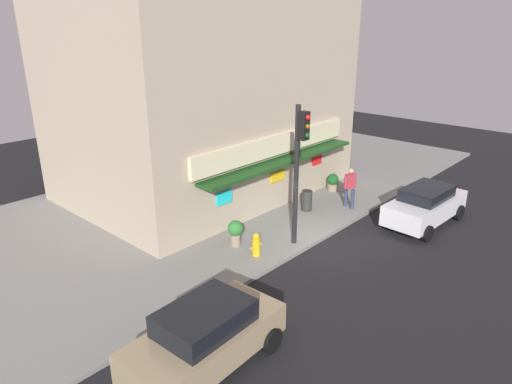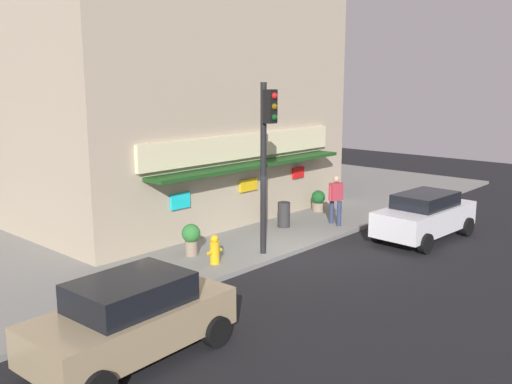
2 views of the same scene
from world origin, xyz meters
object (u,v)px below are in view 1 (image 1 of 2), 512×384
object	(u,v)px
potted_plant_by_doorway	(235,231)
parked_car_tan	(205,336)
pedestrian	(350,186)
potted_plant_by_window	(333,182)
fire_hydrant	(256,245)
parked_car_white	(425,205)
traffic_light	(299,158)
trash_can	(307,201)

from	to	relation	value
potted_plant_by_doorway	parked_car_tan	size ratio (longest dim) A/B	0.24
pedestrian	potted_plant_by_doorway	xyz separation A→B (m)	(-5.89, 1.11, -0.43)
potted_plant_by_doorway	parked_car_tan	world-z (taller)	parked_car_tan
potted_plant_by_doorway	potted_plant_by_window	world-z (taller)	potted_plant_by_doorway
fire_hydrant	parked_car_white	size ratio (longest dim) A/B	0.20
fire_hydrant	potted_plant_by_doorway	bearing A→B (deg)	86.14
parked_car_white	parked_car_tan	xyz separation A→B (m)	(-11.49, 0.39, 0.01)
traffic_light	pedestrian	distance (m)	4.87
traffic_light	trash_can	world-z (taller)	traffic_light
trash_can	fire_hydrant	bearing A→B (deg)	-165.80
traffic_light	fire_hydrant	distance (m)	3.32
trash_can	traffic_light	bearing A→B (deg)	-150.26
trash_can	parked_car_white	bearing A→B (deg)	-61.04
parked_car_white	pedestrian	bearing A→B (deg)	105.06
traffic_light	parked_car_tan	bearing A→B (deg)	-161.05
fire_hydrant	potted_plant_by_window	xyz separation A→B (m)	(7.31, 1.69, 0.02)
traffic_light	parked_car_tan	distance (m)	7.21
trash_can	pedestrian	distance (m)	1.98
potted_plant_by_window	pedestrian	bearing A→B (deg)	-127.84
trash_can	potted_plant_by_doorway	xyz separation A→B (m)	(-4.39, -0.05, 0.11)
parked_car_tan	trash_can	bearing A→B (deg)	22.43
pedestrian	potted_plant_by_doorway	world-z (taller)	pedestrian
potted_plant_by_doorway	parked_car_white	xyz separation A→B (m)	(6.70, -4.13, 0.13)
parked_car_tan	potted_plant_by_window	bearing A→B (deg)	19.89
trash_can	parked_car_tan	bearing A→B (deg)	-157.57
trash_can	pedestrian	size ratio (longest dim) A/B	0.50
potted_plant_by_window	parked_car_white	xyz separation A→B (m)	(-0.53, -4.74, 0.26)
trash_can	potted_plant_by_doorway	size ratio (longest dim) A/B	0.93
fire_hydrant	parked_car_tan	world-z (taller)	parked_car_tan
trash_can	parked_car_white	size ratio (longest dim) A/B	0.21
trash_can	potted_plant_by_doorway	world-z (taller)	potted_plant_by_doorway
traffic_light	potted_plant_by_doorway	xyz separation A→B (m)	(-1.59, 1.55, -2.69)
trash_can	parked_car_white	world-z (taller)	parked_car_white
fire_hydrant	potted_plant_by_window	distance (m)	7.50
traffic_light	potted_plant_by_window	size ratio (longest dim) A/B	6.10
fire_hydrant	parked_car_white	world-z (taller)	parked_car_white
fire_hydrant	pedestrian	bearing A→B (deg)	-0.33
pedestrian	parked_car_white	world-z (taller)	pedestrian
fire_hydrant	parked_car_white	xyz separation A→B (m)	(6.78, -3.05, 0.28)
traffic_light	parked_car_tan	size ratio (longest dim) A/B	1.25
pedestrian	parked_car_tan	xyz separation A→B (m)	(-10.68, -2.63, -0.29)
traffic_light	fire_hydrant	xyz separation A→B (m)	(-1.67, 0.47, -2.84)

